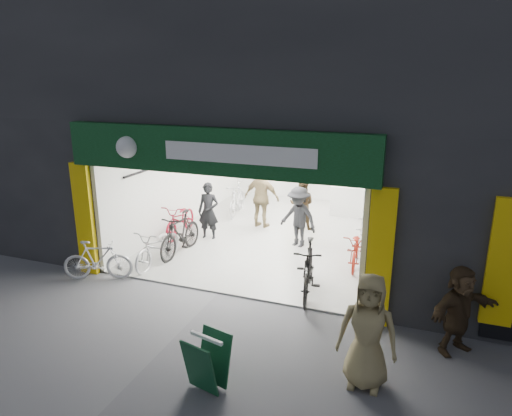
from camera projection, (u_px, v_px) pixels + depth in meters
The scene contains 17 objects.
ground at pixel (218, 294), 9.64m from camera, with size 60.00×60.00×0.00m, color #56565B.
building at pixel (320, 79), 12.60m from camera, with size 17.00×10.27×8.00m.
bike_left_front at pixel (158, 246), 10.97m from camera, with size 0.63×1.80×0.95m, color silver.
bike_left_midfront at pixel (180, 234), 11.57m from camera, with size 0.52×1.86×1.12m, color black.
bike_left_midback at pixel (181, 220), 12.94m from camera, with size 0.65×1.86×0.98m, color maroon.
bike_left_back at pixel (237, 199), 14.91m from camera, with size 0.50×1.77×1.06m, color silver.
bike_right_front at pixel (308, 270), 9.41m from camera, with size 0.55×1.94×1.16m, color black.
bike_right_mid at pixel (356, 249), 10.93m from camera, with size 0.57×1.64×0.86m, color maroon.
bike_right_back at pixel (364, 229), 12.19m from camera, with size 0.44×1.56×0.94m, color #A4A4A9.
parked_bike at pixel (98, 260), 10.18m from camera, with size 0.44×1.54×0.93m, color silver.
customer_a at pixel (208, 212), 12.58m from camera, with size 0.59×0.39×1.62m, color black.
customer_b at pixel (302, 205), 13.45m from camera, with size 0.74×0.58×1.52m, color #322617.
customer_c at pixel (298, 218), 12.00m from camera, with size 1.07×0.62×1.66m, color black.
customer_d at pixel (262, 198), 13.49m from camera, with size 1.11×0.46×1.89m, color olive.
pedestrian_near at pixel (368, 332), 6.57m from camera, with size 0.87×0.57×1.78m, color #8B7C51.
pedestrian_far at pixel (459, 310), 7.44m from camera, with size 1.41×0.45×1.52m, color #392A1A.
sandwich_board at pixel (207, 361), 6.61m from camera, with size 0.65×0.66×0.84m.
Camera 1 is at (3.82, -7.90, 4.46)m, focal length 32.00 mm.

